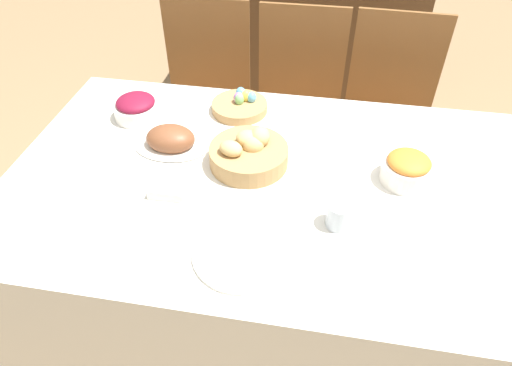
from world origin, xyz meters
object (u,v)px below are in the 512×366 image
chair_far_left (206,96)px  sideboard (312,29)px  beet_salad_bowl (136,107)px  drinking_cup (339,215)px  carrot_bowl (407,169)px  chair_far_right (388,113)px  dinner_plate (243,253)px  spoon (314,263)px  ham_platter (171,140)px  egg_basket (240,105)px  fork (185,245)px  bread_basket (249,153)px  knife (302,261)px  chair_far_center (297,105)px  butter_dish (168,190)px

chair_far_left → sideboard: sideboard is taller
beet_salad_bowl → drinking_cup: bearing=-29.5°
carrot_bowl → drinking_cup: bearing=-131.1°
chair_far_right → sideboard: bearing=116.1°
dinner_plate → drinking_cup: bearing=31.6°
carrot_bowl → spoon: 0.46m
chair_far_left → dinner_plate: bearing=-74.2°
ham_platter → chair_far_right: bearing=43.1°
sideboard → beet_salad_bowl: 1.72m
dinner_plate → sideboard: bearing=89.0°
chair_far_right → dinner_plate: bearing=-109.7°
drinking_cup → carrot_bowl: bearing=48.9°
egg_basket → fork: 0.69m
fork → bread_basket: bearing=77.6°
dinner_plate → knife: bearing=0.0°
chair_far_left → egg_basket: size_ratio=4.57×
egg_basket → carrot_bowl: carrot_bowl is taller
chair_far_left → carrot_bowl: 1.22m
egg_basket → drinking_cup: bearing=-53.9°
chair_far_center → ham_platter: bearing=-116.5°
knife → dinner_plate: bearing=-176.7°
fork → chair_far_center: bearing=83.7°
bread_basket → beet_salad_bowl: 0.50m
carrot_bowl → fork: (-0.60, -0.38, -0.04)m
sideboard → drinking_cup: (0.21, -2.03, 0.33)m
carrot_bowl → dinner_plate: carrot_bowl is taller
chair_far_right → butter_dish: bearing=-124.6°
carrot_bowl → butter_dish: 0.74m
egg_basket → sideboard: bearing=83.1°
ham_platter → spoon: 0.67m
beet_salad_bowl → bread_basket: bearing=-23.5°
chair_far_center → carrot_bowl: 0.95m
beet_salad_bowl → chair_far_left: bearing=81.6°
sideboard → beet_salad_bowl: bearing=-109.0°
chair_far_center → spoon: (0.15, -1.18, 0.26)m
carrot_bowl → spoon: size_ratio=0.85×
chair_far_center → dinner_plate: 1.21m
chair_far_center → fork: 1.22m
bread_basket → drinking_cup: 0.38m
dinner_plate → knife: dinner_plate is taller
butter_dish → fork: bearing=-60.8°
chair_far_right → ham_platter: size_ratio=3.71×
sideboard → fork: 2.21m
knife → carrot_bowl: bearing=56.3°
beet_salad_bowl → knife: bearing=-40.8°
egg_basket → carrot_bowl: bearing=-27.6°
sideboard → drinking_cup: size_ratio=17.58×
drinking_cup → fork: bearing=-159.5°
ham_platter → carrot_bowl: 0.78m
carrot_bowl → knife: (-0.29, -0.38, -0.04)m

